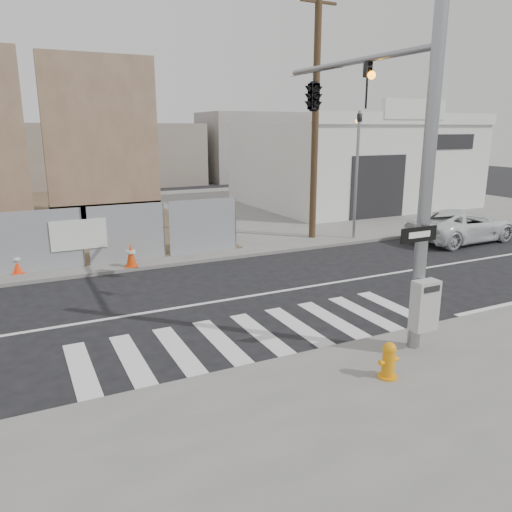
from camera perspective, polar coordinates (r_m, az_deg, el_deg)
name	(u,v)px	position (r m, az deg, el deg)	size (l,w,h in m)	color
ground	(220,301)	(13.90, -4.15, -5.16)	(100.00, 100.00, 0.00)	black
sidewalk_far	(118,219)	(27.00, -15.48, 4.12)	(50.00, 20.00, 0.12)	slate
signal_pole	(345,122)	(12.51, 10.19, 14.80)	(0.96, 5.87, 7.00)	gray
far_signal_pole	(357,157)	(21.16, 11.50, 10.98)	(0.16, 0.20, 5.60)	gray
concrete_wall_right	(103,154)	(26.63, -17.07, 11.08)	(5.50, 1.30, 8.00)	brown
auto_shop	(351,164)	(31.49, 10.84, 10.33)	(12.00, 10.20, 5.95)	silver
utility_pole_right	(316,114)	(21.01, 6.82, 15.84)	(1.60, 0.28, 10.00)	#4A3722
fire_hydrant	(389,360)	(9.78, 14.92, -11.43)	(0.43, 0.39, 0.70)	orange
suv	(462,225)	(22.69, 22.53, 3.24)	(2.25, 4.87, 1.35)	silver
traffic_cone_c	(17,262)	(17.73, -25.67, -0.62)	(0.39, 0.39, 0.75)	#FF390D
traffic_cone_d	(131,255)	(17.23, -14.09, 0.07)	(0.47, 0.47, 0.79)	#DA400B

